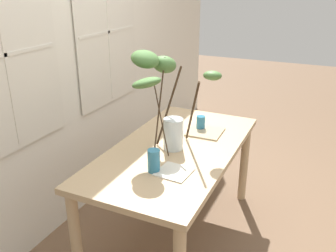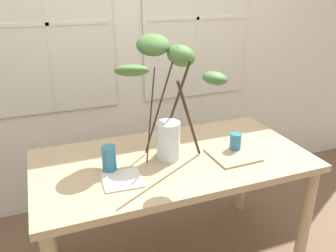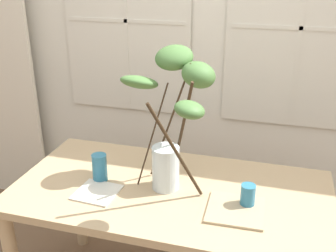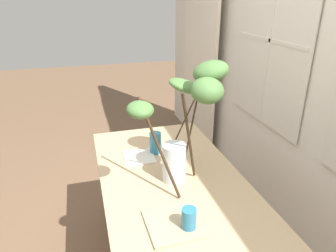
# 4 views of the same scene
# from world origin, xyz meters

# --- Properties ---
(back_wall_with_windows) EXTENTS (5.86, 0.14, 2.75)m
(back_wall_with_windows) POSITION_xyz_m (0.00, 0.97, 1.38)
(back_wall_with_windows) COLOR silver
(back_wall_with_windows) RESTS_ON ground
(curtain_sheer_side) EXTENTS (0.91, 0.03, 2.49)m
(curtain_sheer_side) POSITION_xyz_m (-1.74, 0.81, 1.24)
(curtain_sheer_side) COLOR silver
(curtain_sheer_side) RESTS_ON ground
(dining_table) EXTENTS (1.60, 0.82, 0.78)m
(dining_table) POSITION_xyz_m (0.00, 0.00, 0.67)
(dining_table) COLOR tan
(dining_table) RESTS_ON ground
(vase_with_branches) EXTENTS (0.56, 0.62, 0.70)m
(vase_with_branches) POSITION_xyz_m (-0.02, 0.08, 1.18)
(vase_with_branches) COLOR silver
(vase_with_branches) RESTS_ON dining_table
(drinking_glass_blue_left) EXTENTS (0.08, 0.08, 0.15)m
(drinking_glass_blue_left) POSITION_xyz_m (-0.38, -0.02, 0.85)
(drinking_glass_blue_left) COLOR teal
(drinking_glass_blue_left) RESTS_ON dining_table
(drinking_glass_blue_right) EXTENTS (0.07, 0.07, 0.11)m
(drinking_glass_blue_right) POSITION_xyz_m (0.39, -0.05, 0.83)
(drinking_glass_blue_right) COLOR teal
(drinking_glass_blue_right) RESTS_ON dining_table
(plate_square_left) EXTENTS (0.21, 0.21, 0.01)m
(plate_square_left) POSITION_xyz_m (-0.34, -0.14, 0.78)
(plate_square_left) COLOR silver
(plate_square_left) RESTS_ON dining_table
(plate_square_right) EXTENTS (0.27, 0.27, 0.01)m
(plate_square_right) POSITION_xyz_m (0.34, -0.11, 0.78)
(plate_square_right) COLOR tan
(plate_square_right) RESTS_ON dining_table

